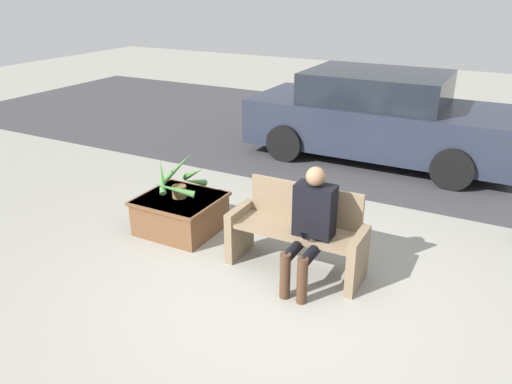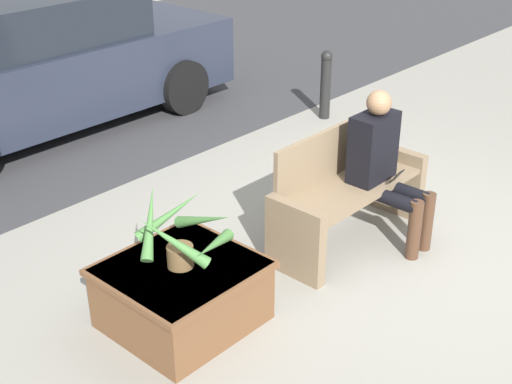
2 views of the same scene
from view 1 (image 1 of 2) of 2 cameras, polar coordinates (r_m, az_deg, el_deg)
ground_plane at (r=5.07m, az=2.96°, el=-11.10°), size 30.00×30.00×0.00m
road_surface at (r=9.95m, az=16.82°, el=5.41°), size 20.00×6.00×0.01m
bench at (r=5.24m, az=4.77°, el=-4.62°), size 1.44×0.50×0.90m
person_seated at (r=4.90m, az=6.23°, el=-3.48°), size 0.39×0.64×1.22m
planter_box at (r=6.16m, az=-8.61°, el=-2.31°), size 0.94×0.88×0.44m
potted_plant at (r=5.98m, az=-8.68°, el=1.31°), size 0.65×0.67×0.50m
parked_car at (r=8.78m, az=13.84°, el=8.35°), size 4.35×1.98×1.47m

